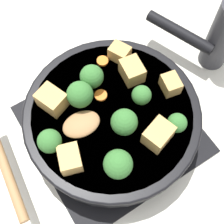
# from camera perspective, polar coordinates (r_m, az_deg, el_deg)

# --- Properties ---
(ground_plane) EXTENTS (2.40, 2.40, 0.00)m
(ground_plane) POSITION_cam_1_polar(r_m,az_deg,el_deg) (0.64, 0.00, -3.14)
(ground_plane) COLOR silver
(front_burner_grate) EXTENTS (0.31, 0.31, 0.03)m
(front_burner_grate) POSITION_cam_1_polar(r_m,az_deg,el_deg) (0.63, 0.00, -2.73)
(front_burner_grate) COLOR black
(front_burner_grate) RESTS_ON ground_plane
(skillet_pan) EXTENTS (0.42, 0.33, 0.06)m
(skillet_pan) POSITION_cam_1_polar(r_m,az_deg,el_deg) (0.58, 0.11, -0.89)
(skillet_pan) COLOR black
(skillet_pan) RESTS_ON front_burner_grate
(wooden_spoon) EXTENTS (0.20, 0.22, 0.02)m
(wooden_spoon) POSITION_cam_1_polar(r_m,az_deg,el_deg) (0.55, -13.22, -5.57)
(wooden_spoon) COLOR #A87A4C
(wooden_spoon) RESTS_ON skillet_pan
(tofu_cube_center_large) EXTENTS (0.04, 0.05, 0.04)m
(tofu_cube_center_large) POSITION_cam_1_polar(r_m,az_deg,el_deg) (0.58, 3.68, 7.51)
(tofu_cube_center_large) COLOR tan
(tofu_cube_center_large) RESTS_ON skillet_pan
(tofu_cube_near_handle) EXTENTS (0.05, 0.06, 0.04)m
(tofu_cube_near_handle) POSITION_cam_1_polar(r_m,az_deg,el_deg) (0.56, -10.94, 2.17)
(tofu_cube_near_handle) COLOR tan
(tofu_cube_near_handle) RESTS_ON skillet_pan
(tofu_cube_east_chunk) EXTENTS (0.04, 0.05, 0.03)m
(tofu_cube_east_chunk) POSITION_cam_1_polar(r_m,az_deg,el_deg) (0.61, 1.39, 10.76)
(tofu_cube_east_chunk) COLOR tan
(tofu_cube_east_chunk) RESTS_ON skillet_pan
(tofu_cube_west_chunk) EXTENTS (0.06, 0.05, 0.04)m
(tofu_cube_west_chunk) POSITION_cam_1_polar(r_m,az_deg,el_deg) (0.53, 8.45, -4.15)
(tofu_cube_west_chunk) COLOR tan
(tofu_cube_west_chunk) RESTS_ON skillet_pan
(tofu_cube_back_piece) EXTENTS (0.05, 0.05, 0.03)m
(tofu_cube_back_piece) POSITION_cam_1_polar(r_m,az_deg,el_deg) (0.52, -7.68, -8.51)
(tofu_cube_back_piece) COLOR tan
(tofu_cube_back_piece) RESTS_ON skillet_pan
(tofu_cube_front_piece) EXTENTS (0.04, 0.04, 0.03)m
(tofu_cube_front_piece) POSITION_cam_1_polar(r_m,az_deg,el_deg) (0.58, 10.66, 5.00)
(tofu_cube_front_piece) COLOR tan
(tofu_cube_front_piece) RESTS_ON skillet_pan
(broccoli_floret_near_spoon) EXTENTS (0.05, 0.05, 0.05)m
(broccoli_floret_near_spoon) POSITION_cam_1_polar(r_m,az_deg,el_deg) (0.55, -5.89, 3.19)
(broccoli_floret_near_spoon) COLOR #709956
(broccoli_floret_near_spoon) RESTS_ON skillet_pan
(broccoli_floret_center_top) EXTENTS (0.04, 0.04, 0.04)m
(broccoli_floret_center_top) POSITION_cam_1_polar(r_m,az_deg,el_deg) (0.55, 5.41, 3.05)
(broccoli_floret_center_top) COLOR #709956
(broccoli_floret_center_top) RESTS_ON skillet_pan
(broccoli_floret_east_rim) EXTENTS (0.05, 0.05, 0.05)m
(broccoli_floret_east_rim) POSITION_cam_1_polar(r_m,az_deg,el_deg) (0.50, 1.11, -9.52)
(broccoli_floret_east_rim) COLOR #709956
(broccoli_floret_east_rim) RESTS_ON skillet_pan
(broccoli_floret_west_rim) EXTENTS (0.04, 0.04, 0.05)m
(broccoli_floret_west_rim) POSITION_cam_1_polar(r_m,az_deg,el_deg) (0.52, -11.37, -5.22)
(broccoli_floret_west_rim) COLOR #709956
(broccoli_floret_west_rim) RESTS_ON skillet_pan
(broccoli_floret_north_edge) EXTENTS (0.05, 0.05, 0.05)m
(broccoli_floret_north_edge) POSITION_cam_1_polar(r_m,az_deg,el_deg) (0.52, 2.03, -2.01)
(broccoli_floret_north_edge) COLOR #709956
(broccoli_floret_north_edge) RESTS_ON skillet_pan
(broccoli_floret_south_cluster) EXTENTS (0.03, 0.03, 0.04)m
(broccoli_floret_south_cluster) POSITION_cam_1_polar(r_m,az_deg,el_deg) (0.54, 11.80, -2.00)
(broccoli_floret_south_cluster) COLOR #709956
(broccoli_floret_south_cluster) RESTS_ON skillet_pan
(broccoli_floret_mid_floret) EXTENTS (0.04, 0.04, 0.05)m
(broccoli_floret_mid_floret) POSITION_cam_1_polar(r_m,az_deg,el_deg) (0.57, -3.51, 6.58)
(broccoli_floret_mid_floret) COLOR #709956
(broccoli_floret_mid_floret) RESTS_ON skillet_pan
(carrot_slice_orange_thin) EXTENTS (0.02, 0.02, 0.01)m
(carrot_slice_orange_thin) POSITION_cam_1_polar(r_m,az_deg,el_deg) (0.57, -2.13, 3.03)
(carrot_slice_orange_thin) COLOR orange
(carrot_slice_orange_thin) RESTS_ON skillet_pan
(carrot_slice_near_center) EXTENTS (0.02, 0.02, 0.01)m
(carrot_slice_near_center) POSITION_cam_1_polar(r_m,az_deg,el_deg) (0.61, -1.74, 9.30)
(carrot_slice_near_center) COLOR orange
(carrot_slice_near_center) RESTS_ON skillet_pan
(pepper_mill) EXTENTS (0.06, 0.06, 0.20)m
(pepper_mill) POSITION_cam_1_polar(r_m,az_deg,el_deg) (0.68, 19.78, 13.46)
(pepper_mill) COLOR #333338
(pepper_mill) RESTS_ON ground_plane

